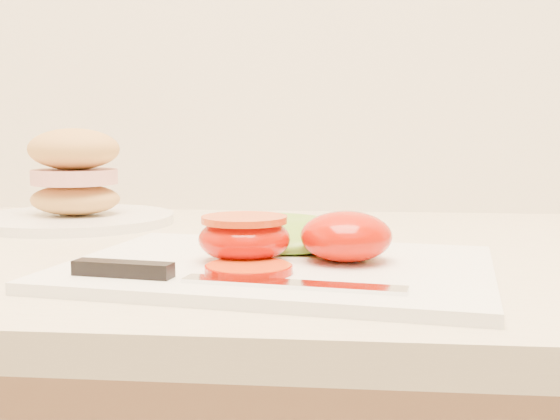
{
  "coord_description": "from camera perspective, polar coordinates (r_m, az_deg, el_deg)",
  "views": [
    {
      "loc": [
        -0.54,
        0.94,
        1.06
      ],
      "look_at": [
        -0.6,
        1.55,
        0.99
      ],
      "focal_mm": 45.0,
      "sensor_mm": 36.0,
      "label": 1
    }
  ],
  "objects": [
    {
      "name": "cutting_board",
      "position": [
        0.62,
        -0.09,
        -4.72
      ],
      "size": [
        0.4,
        0.32,
        0.01
      ],
      "primitive_type": "cube",
      "rotation": [
        0.0,
        0.0,
        -0.16
      ],
      "color": "white",
      "rests_on": "counter"
    },
    {
      "name": "tomato_half_dome",
      "position": [
        0.62,
        5.4,
        -2.14
      ],
      "size": [
        0.08,
        0.08,
        0.04
      ],
      "primitive_type": "ellipsoid",
      "color": "#BF0A00",
      "rests_on": "cutting_board"
    },
    {
      "name": "knife",
      "position": [
        0.55,
        -7.57,
        -5.23
      ],
      "size": [
        0.26,
        0.06,
        0.01
      ],
      "rotation": [
        0.0,
        0.0,
        -0.16
      ],
      "color": "silver",
      "rests_on": "cutting_board"
    },
    {
      "name": "lettuce_leaf_0",
      "position": [
        0.69,
        0.28,
        -1.95
      ],
      "size": [
        0.17,
        0.15,
        0.03
      ],
      "primitive_type": "ellipsoid",
      "rotation": [
        0.0,
        0.0,
        -0.51
      ],
      "color": "#71B32F",
      "rests_on": "cutting_board"
    },
    {
      "name": "lettuce_leaf_1",
      "position": [
        0.69,
        4.06,
        -2.19
      ],
      "size": [
        0.11,
        0.08,
        0.02
      ],
      "primitive_type": "ellipsoid",
      "rotation": [
        0.0,
        0.0,
        -0.03
      ],
      "color": "#71B32F",
      "rests_on": "cutting_board"
    },
    {
      "name": "tomato_slice_0",
      "position": [
        0.57,
        -2.56,
        -4.79
      ],
      "size": [
        0.07,
        0.07,
        0.01
      ],
      "primitive_type": "cylinder",
      "color": "#DC5D1D",
      "rests_on": "cutting_board"
    },
    {
      "name": "tomato_half_cut",
      "position": [
        0.62,
        -2.91,
        -2.18
      ],
      "size": [
        0.08,
        0.08,
        0.04
      ],
      "color": "#BF0A00",
      "rests_on": "cutting_board"
    },
    {
      "name": "sandwich_plate",
      "position": [
        0.97,
        -16.32,
        1.63
      ],
      "size": [
        0.26,
        0.26,
        0.13
      ],
      "rotation": [
        0.0,
        0.0,
        0.27
      ],
      "color": "white",
      "rests_on": "counter"
    }
  ]
}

